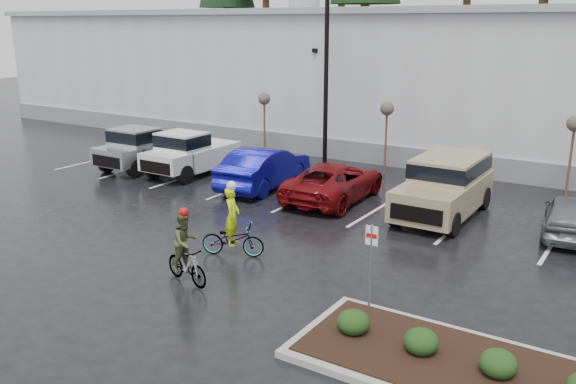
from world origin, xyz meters
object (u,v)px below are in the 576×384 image
Objects in this scene: car_red at (334,181)px; cyclist_hivis at (233,233)px; sapling_east at (574,128)px; pickup_silver at (150,146)px; car_blue at (264,167)px; cyclist_olive at (186,255)px; suv_tan at (444,188)px; car_grey at (571,216)px; sapling_mid at (387,113)px; sapling_west at (264,102)px; pickup_white at (196,151)px; lamppost at (327,42)px; fire_lane_sign at (371,259)px.

car_red is 2.33× the size of cyclist_hivis.
pickup_silver is (-17.21, -4.71, -1.75)m from sapling_east.
car_red is at bearing 173.67° from car_blue.
cyclist_olive is at bearing 89.83° from car_red.
cyclist_hivis reaches higher than suv_tan.
sapling_mid is at bearing -35.52° from car_grey.
sapling_west is 1.57× the size of cyclist_olive.
pickup_white is 1.02× the size of suv_tan.
car_blue is at bearing -55.30° from sapling_west.
lamppost is 7.43m from pickup_white.
sapling_mid is 13.92m from fire_lane_sign.
fire_lane_sign reaches higher than cyclist_olive.
fire_lane_sign is at bearing -34.07° from pickup_white.
sapling_east is 13.69m from cyclist_hivis.
car_grey is at bearing -28.14° from sapling_mid.
sapling_east is 13.06m from fire_lane_sign.
pickup_white is at bearing 7.53° from pickup_silver.
lamppost is at bearing -105.16° from car_blue.
car_grey is (2.98, 8.37, -0.74)m from fire_lane_sign.
lamppost reaches higher than pickup_white.
sapling_west is at bearing -39.52° from car_red.
car_grey is at bearing 70.41° from fire_lane_sign.
sapling_mid is at bearing -91.92° from car_red.
cyclist_olive reaches higher than car_blue.
fire_lane_sign reaches higher than car_red.
sapling_mid is at bearing 0.00° from sapling_west.
pickup_silver is (-15.01, 8.09, -0.43)m from fire_lane_sign.
lamppost is 10.48m from sapling_east.
sapling_mid is 1.45× the size of fire_lane_sign.
fire_lane_sign reaches higher than suv_tan.
pickup_silver is 1.02× the size of suv_tan.
cyclist_hivis is at bearing -119.56° from suv_tan.
car_grey is (8.18, 0.45, -0.05)m from car_red.
suv_tan reaches higher than car_grey.
fire_lane_sign is 0.56× the size of car_grey.
pickup_silver is 6.54m from car_blue.
pickup_silver is 2.57m from pickup_white.
fire_lane_sign is 8.92m from car_grey.
car_red is (9.81, -0.16, -0.26)m from pickup_silver.
sapling_east is 0.63× the size of car_blue.
sapling_mid reaches higher than car_red.
lamppost is 14.78m from fire_lane_sign.
sapling_west is at bearing -24.06° from car_grey.
sapling_west is 15.57m from car_grey.
sapling_west reaches higher than cyclist_olive.
pickup_silver is (-9.71, -4.71, -1.75)m from sapling_mid.
suv_tan is at bearing -28.62° from lamppost.
sapling_mid is 0.62× the size of car_red.
lamppost is 4.19× the size of fire_lane_sign.
sapling_east is (7.50, 0.00, 0.00)m from sapling_mid.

